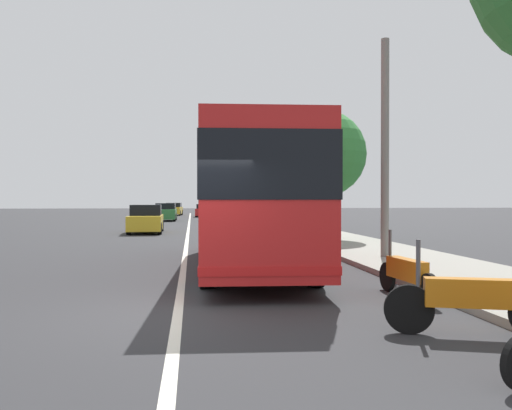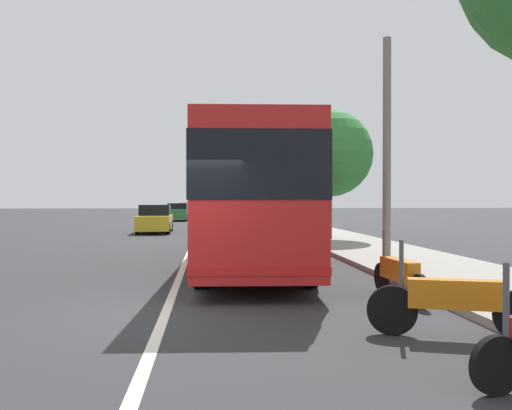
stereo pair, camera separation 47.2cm
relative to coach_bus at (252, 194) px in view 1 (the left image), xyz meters
name	(u,v)px [view 1 (the left image)]	position (x,y,z in m)	size (l,w,h in m)	color
ground_plane	(178,312)	(-5.64, 1.85, -1.98)	(220.00, 220.00, 0.00)	#2D2D30
sidewalk_curb	(363,248)	(4.36, -4.58, -1.91)	(110.00, 3.60, 0.14)	gray
lane_divider_line	(186,252)	(4.36, 1.85, -1.98)	(110.00, 0.16, 0.01)	silver
coach_bus	(252,194)	(0.00, 0.00, 0.00)	(11.02, 3.08, 3.45)	red
motorcycle_mid_row	(470,300)	(-7.72, -2.04, -1.49)	(0.76, 2.18, 1.28)	black
motorcycle_angled	(406,273)	(-4.95, -2.32, -1.52)	(2.19, 0.34, 1.24)	black
car_far_distant	(166,213)	(32.64, 3.93, -1.26)	(4.40, 1.89, 1.54)	#2D7238
car_side_street	(146,220)	(15.55, 4.16, -1.26)	(4.56, 1.92, 1.56)	gold
car_behind_bus	(204,211)	(43.46, 0.29, -1.32)	(4.72, 2.06, 1.38)	red
car_ahead_same_lane	(174,209)	(49.42, 3.78, -1.27)	(4.58, 2.10, 1.49)	gold
roadside_tree_mid_block	(323,154)	(8.20, -4.03, 1.85)	(3.76, 3.76, 5.72)	brown
roadside_tree_far_block	(296,177)	(18.95, -4.99, 1.32)	(2.68, 2.68, 4.66)	brown
utility_pole	(385,150)	(0.77, -4.05, 1.31)	(0.24, 0.24, 6.59)	slate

